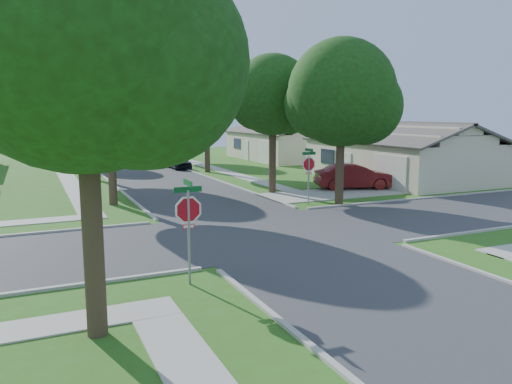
{
  "coord_description": "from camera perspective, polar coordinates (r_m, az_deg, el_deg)",
  "views": [
    {
      "loc": [
        -8.62,
        -17.81,
        4.8
      ],
      "look_at": [
        -0.24,
        0.55,
        1.6
      ],
      "focal_mm": 35.0,
      "sensor_mm": 36.0,
      "label": 1
    }
  ],
  "objects": [
    {
      "name": "car_curb_west",
      "position": [
        56.05,
        -18.98,
        4.37
      ],
      "size": [
        2.15,
        5.22,
        1.51
      ],
      "primitive_type": "imported",
      "rotation": [
        0.0,
        0.0,
        3.13
      ],
      "color": "black",
      "rests_on": "ground"
    },
    {
      "name": "sidewalk_ne",
      "position": [
        46.47,
        -5.94,
        3.05
      ],
      "size": [
        1.2,
        40.0,
        0.04
      ],
      "primitive_type": "cube",
      "color": "#9E9B91",
      "rests_on": "ground"
    },
    {
      "name": "tree_w_mid",
      "position": [
        39.06,
        -19.02,
        11.0
      ],
      "size": [
        5.8,
        5.6,
        9.56
      ],
      "color": "#38281C",
      "rests_on": "ground"
    },
    {
      "name": "car_driveway",
      "position": [
        32.35,
        11.18,
        1.76
      ],
      "size": [
        5.23,
        3.17,
        1.63
      ],
      "primitive_type": "imported",
      "rotation": [
        0.0,
        0.0,
        1.25
      ],
      "color": "#591214",
      "rests_on": "ground"
    },
    {
      "name": "tree_w_far",
      "position": [
        51.98,
        -20.43,
        9.22
      ],
      "size": [
        4.76,
        4.6,
        8.04
      ],
      "color": "#38281C",
      "rests_on": "ground"
    },
    {
      "name": "tree_e_far",
      "position": [
        53.53,
        -10.22,
        10.12
      ],
      "size": [
        5.17,
        5.0,
        8.72
      ],
      "color": "#38281C",
      "rests_on": "ground"
    },
    {
      "name": "driveway",
      "position": [
        30.27,
        8.9,
        -0.18
      ],
      "size": [
        8.8,
        3.6,
        0.05
      ],
      "primitive_type": "cube",
      "color": "#9E9B91",
      "rests_on": "ground"
    },
    {
      "name": "stop_sign_ne",
      "position": [
        26.31,
        6.05,
        2.91
      ],
      "size": [
        1.05,
        0.8,
        2.98
      ],
      "color": "gray",
      "rests_on": "ground"
    },
    {
      "name": "house_ne_far",
      "position": [
        52.99,
        3.21,
        5.43
      ],
      "size": [
        8.42,
        13.6,
        4.23
      ],
      "color": "beige",
      "rests_on": "ground"
    },
    {
      "name": "road_ns",
      "position": [
        20.36,
        1.26,
        -4.61
      ],
      "size": [
        7.0,
        100.0,
        0.02
      ],
      "primitive_type": "cube",
      "color": "#333335",
      "rests_on": "ground"
    },
    {
      "name": "tree_ne_corner",
      "position": [
        26.65,
        9.86,
        10.58
      ],
      "size": [
        5.8,
        5.6,
        8.66
      ],
      "color": "#38281C",
      "rests_on": "ground"
    },
    {
      "name": "sidewalk_nw",
      "position": [
        44.15,
        -21.13,
        2.18
      ],
      "size": [
        1.2,
        40.0,
        0.04
      ],
      "primitive_type": "cube",
      "color": "#9E9B91",
      "rests_on": "ground"
    },
    {
      "name": "house_ne_near",
      "position": [
        38.03,
        15.95,
        3.7
      ],
      "size": [
        8.42,
        13.6,
        4.23
      ],
      "color": "beige",
      "rests_on": "ground"
    },
    {
      "name": "stop_sign_sw",
      "position": [
        13.96,
        -7.73,
        -2.51
      ],
      "size": [
        1.05,
        0.8,
        2.98
      ],
      "color": "gray",
      "rests_on": "ground"
    },
    {
      "name": "car_curb_east",
      "position": [
        44.01,
        -8.86,
        3.46
      ],
      "size": [
        1.64,
        3.78,
        1.27
      ],
      "primitive_type": "imported",
      "rotation": [
        0.0,
        0.0,
        0.04
      ],
      "color": "black",
      "rests_on": "ground"
    },
    {
      "name": "tree_e_near",
      "position": [
        29.98,
        2.0,
        10.61
      ],
      "size": [
        4.97,
        4.8,
        8.28
      ],
      "color": "#38281C",
      "rests_on": "ground"
    },
    {
      "name": "ground",
      "position": [
        20.36,
        1.26,
        -4.63
      ],
      "size": [
        100.0,
        100.0,
        0.0
      ],
      "primitive_type": "plane",
      "color": "#35601A",
      "rests_on": "ground"
    },
    {
      "name": "tree_sw_corner",
      "position": [
        10.98,
        -18.88,
        16.21
      ],
      "size": [
        6.21,
        6.0,
        9.55
      ],
      "color": "#38281C",
      "rests_on": "ground"
    },
    {
      "name": "tree_e_mid",
      "position": [
        41.09,
        -5.62,
        10.99
      ],
      "size": [
        5.59,
        5.4,
        9.21
      ],
      "color": "#38281C",
      "rests_on": "ground"
    },
    {
      "name": "tree_w_near",
      "position": [
        27.15,
        -16.41,
        11.42
      ],
      "size": [
        5.38,
        5.2,
        8.97
      ],
      "color": "#38281C",
      "rests_on": "ground"
    }
  ]
}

